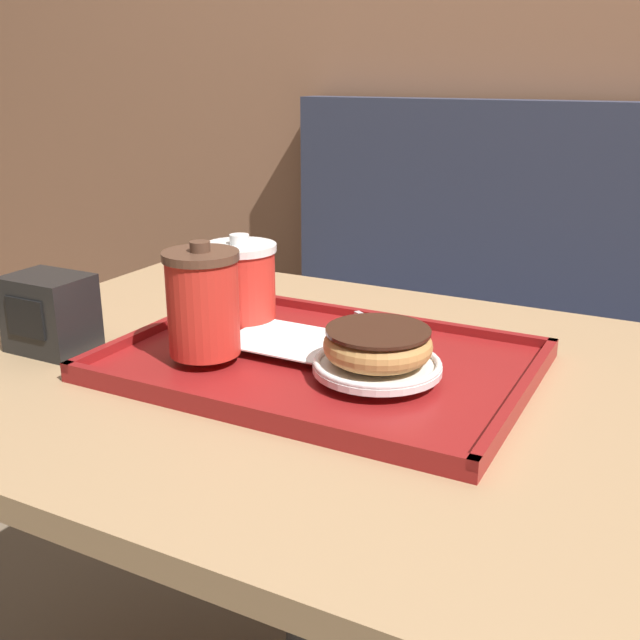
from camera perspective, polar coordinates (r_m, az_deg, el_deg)
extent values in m
cube|color=#9E6B4C|center=(1.91, 16.43, 21.89)|extent=(8.00, 0.05, 2.40)
cube|color=#33384C|center=(1.84, 12.88, -9.06)|extent=(1.18, 0.44, 0.45)
cube|color=#33384C|center=(1.85, 15.48, 7.28)|extent=(1.18, 0.08, 0.55)
cube|color=tan|center=(0.94, -0.53, -4.60)|extent=(1.04, 0.77, 0.03)
cylinder|color=#333338|center=(1.13, -0.47, -21.39)|extent=(0.08, 0.08, 0.68)
cube|color=maroon|center=(0.94, 0.00, -3.37)|extent=(0.51, 0.36, 0.01)
cube|color=maroon|center=(0.79, -5.92, -6.73)|extent=(0.51, 0.01, 0.01)
cube|color=maroon|center=(1.08, 4.31, 0.30)|extent=(0.51, 0.01, 0.01)
cube|color=maroon|center=(1.06, -11.96, -0.38)|extent=(0.01, 0.36, 0.01)
cube|color=maroon|center=(0.85, 15.01, -5.39)|extent=(0.01, 0.36, 0.01)
cube|color=white|center=(0.97, -2.58, -1.47)|extent=(0.14, 0.12, 0.00)
cylinder|color=red|center=(0.91, -8.90, 0.98)|extent=(0.09, 0.09, 0.12)
cylinder|color=brown|center=(0.90, -9.10, 4.86)|extent=(0.09, 0.09, 0.01)
cylinder|color=brown|center=(0.90, -9.13, 5.55)|extent=(0.02, 0.02, 0.01)
cylinder|color=red|center=(1.04, -6.04, 2.66)|extent=(0.10, 0.10, 0.10)
cylinder|color=white|center=(1.03, -6.14, 5.50)|extent=(0.10, 0.10, 0.01)
cylinder|color=white|center=(1.03, -6.17, 6.14)|extent=(0.03, 0.03, 0.01)
cylinder|color=white|center=(0.87, 4.38, -3.62)|extent=(0.15, 0.15, 0.01)
torus|color=white|center=(0.87, 4.39, -3.25)|extent=(0.15, 0.15, 0.01)
torus|color=tan|center=(0.86, 4.42, -1.95)|extent=(0.13, 0.13, 0.03)
cylinder|color=#381E14|center=(0.85, 4.45, -0.82)|extent=(0.12, 0.12, 0.00)
ellipsoid|color=silver|center=(0.98, 6.40, -1.08)|extent=(0.04, 0.04, 0.01)
cube|color=silver|center=(1.03, 4.25, -0.16)|extent=(0.09, 0.06, 0.00)
cube|color=black|center=(1.05, -19.85, 0.50)|extent=(0.11, 0.08, 0.10)
cube|color=black|center=(1.02, -21.54, 0.14)|extent=(0.06, 0.00, 0.05)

